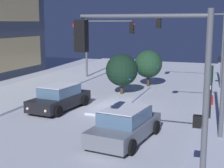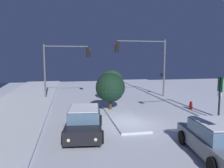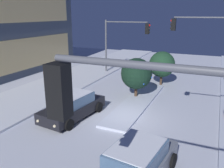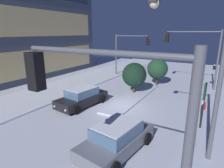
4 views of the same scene
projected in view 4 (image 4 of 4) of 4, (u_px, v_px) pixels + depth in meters
ground at (121, 108)px, 14.94m from camera, size 52.00×52.00×0.00m
curb_strip_far at (51, 91)px, 18.76m from camera, size 52.00×5.20×0.14m
median_strip at (133, 97)px, 17.14m from camera, size 9.00×1.80×0.14m
car_near at (117, 138)px, 9.31m from camera, size 4.65×2.52×1.49m
car_far at (82, 97)px, 15.18m from camera, size 4.68×2.42×1.49m
traffic_light_corner_near_left at (108, 124)px, 4.07m from camera, size 0.32×4.23×5.61m
traffic_light_corner_far_right at (130, 47)px, 24.33m from camera, size 0.32×4.79×5.53m
traffic_light_corner_near_right at (196, 48)px, 18.98m from camera, size 0.32×5.44×6.03m
street_lamp_arched at (199, 55)px, 7.87m from camera, size 0.56×3.26×7.39m
fire_hydrant at (204, 107)px, 14.15m from camera, size 0.48×0.26×0.77m
parking_info_sign at (204, 101)px, 11.05m from camera, size 0.55×0.13×2.97m
decorated_tree_median at (134, 75)px, 17.79m from camera, size 2.32×2.35×3.04m
decorated_tree_left_of_median at (157, 69)px, 20.88m from camera, size 2.27×2.27×2.99m
construction_cone at (221, 87)px, 19.69m from camera, size 0.36×0.36×0.55m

